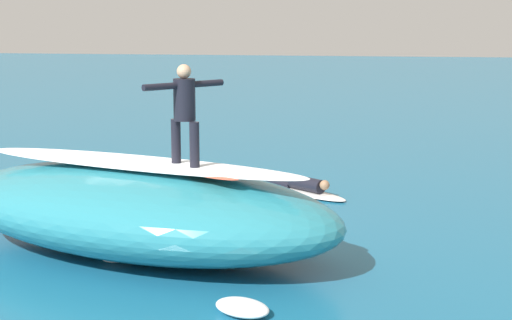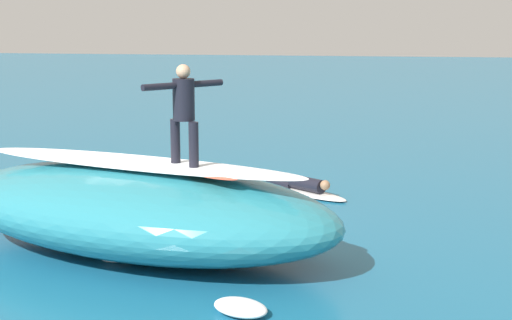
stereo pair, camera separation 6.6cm
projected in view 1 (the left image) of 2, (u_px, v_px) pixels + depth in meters
The scene contains 10 objects.
ground_plane at pixel (158, 219), 13.80m from camera, with size 120.00×120.00×0.00m, color #196084.
wave_crest at pixel (138, 209), 11.75m from camera, with size 6.55×3.03×1.35m, color teal.
wave_foam_lip at pixel (137, 163), 11.62m from camera, with size 5.57×1.06×0.08m, color white.
surfboard_riding at pixel (186, 168), 11.26m from camera, with size 2.29×0.51×0.07m, color #E0563D.
surfer_riding at pixel (185, 107), 11.10m from camera, with size 0.92×1.15×1.46m.
surfboard_paddling at pixel (306, 193), 15.74m from camera, with size 2.03×0.58×0.07m, color silver.
surfer_paddling at pixel (302, 184), 15.80m from camera, with size 1.42×1.15×0.30m.
foam_patch_near at pixel (120, 258), 11.44m from camera, with size 0.51×0.34×0.09m, color white.
foam_patch_mid at pixel (242, 307), 9.40m from camera, with size 0.75×0.51×0.16m, color white.
foam_patch_far at pixel (294, 243), 12.17m from camera, with size 0.93×0.66×0.10m, color white.
Camera 1 is at (-4.02, 12.89, 3.52)m, focal length 54.78 mm.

